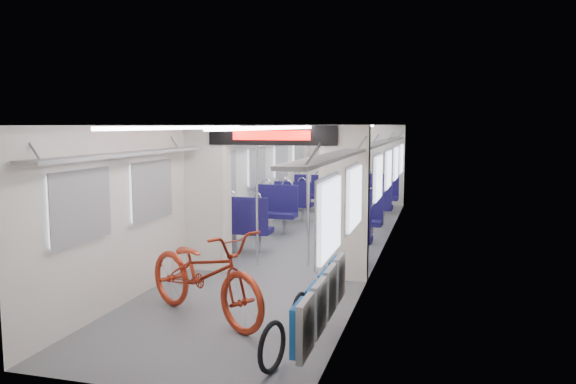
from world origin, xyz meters
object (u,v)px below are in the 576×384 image
object	(u,v)px
bike_hoop_c	(314,304)
seat_bay_near_right	(353,223)
flip_bench	(322,299)
seat_bay_near_left	(261,214)
stanchion_near_right	(308,197)
stanchion_far_left	(307,178)
bicycle	(205,273)
bike_hoop_b	(300,318)
seat_bay_far_left	(302,195)
bike_hoop_a	(272,350)
seat_bay_far_right	(376,196)
stanchion_far_right	(342,179)
stanchion_near_left	(257,197)

from	to	relation	value
bike_hoop_c	seat_bay_near_right	distance (m)	3.74
flip_bench	seat_bay_near_left	bearing A→B (deg)	114.37
stanchion_near_right	stanchion_far_left	distance (m)	3.15
bicycle	bike_hoop_c	distance (m)	1.35
bike_hoop_b	seat_bay_near_left	size ratio (longest dim) A/B	0.23
bicycle	seat_bay_far_left	distance (m)	7.76
bike_hoop_a	seat_bay_far_right	distance (m)	9.03
seat_bay_near_left	stanchion_far_right	bearing A→B (deg)	46.64
bike_hoop_a	stanchion_far_right	world-z (taller)	stanchion_far_right
stanchion_near_right	seat_bay_far_right	bearing A→B (deg)	84.15
seat_bay_near_right	stanchion_near_right	bearing A→B (deg)	-111.82
bike_hoop_b	flip_bench	bearing A→B (deg)	-46.88
bicycle	bike_hoop_a	bearing A→B (deg)	-105.54
bike_hoop_b	seat_bay_near_right	distance (m)	4.37
bike_hoop_c	stanchion_near_left	size ratio (longest dim) A/B	0.19
bike_hoop_a	seat_bay_far_right	xyz separation A→B (m)	(-0.06, 9.02, 0.33)
bike_hoop_a	bicycle	bearing A→B (deg)	135.01
seat_bay_near_right	stanchion_near_right	distance (m)	1.53
flip_bench	stanchion_far_right	xyz separation A→B (m)	(-0.94, 6.48, 0.57)
bike_hoop_c	stanchion_far_right	xyz separation A→B (m)	(-0.64, 5.51, 0.95)
bike_hoop_b	seat_bay_far_left	xyz separation A→B (m)	(-1.97, 8.06, 0.30)
stanchion_near_left	stanchion_far_right	distance (m)	3.37
seat_bay_near_right	seat_bay_far_right	xyz separation A→B (m)	(0.00, 3.80, 0.02)
seat_bay_near_right	seat_bay_far_left	world-z (taller)	seat_bay_near_right
stanchion_near_left	stanchion_near_right	bearing A→B (deg)	12.12
seat_bay_far_left	stanchion_near_right	bearing A→B (deg)	-74.94
seat_bay_near_right	seat_bay_far_left	bearing A→B (deg)	116.79
seat_bay_far_left	stanchion_far_left	bearing A→B (deg)	-72.89
seat_bay_far_left	seat_bay_far_right	size ratio (longest dim) A/B	0.91
flip_bench	stanchion_far_left	world-z (taller)	stanchion_far_left
seat_bay_near_right	stanchion_near_left	world-z (taller)	stanchion_near_left
seat_bay_near_right	bicycle	bearing A→B (deg)	-105.90
bike_hoop_b	seat_bay_far_right	size ratio (longest dim) A/B	0.24
bike_hoop_b	bike_hoop_c	bearing A→B (deg)	88.30
stanchion_near_left	stanchion_far_left	world-z (taller)	same
bike_hoop_a	stanchion_far_left	distance (m)	7.16
bike_hoop_c	stanchion_near_right	xyz separation A→B (m)	(-0.64, 2.42, 0.95)
seat_bay_near_right	stanchion_far_right	bearing A→B (deg)	106.22
stanchion_far_left	stanchion_far_right	distance (m)	0.75
seat_bay_near_right	flip_bench	bearing A→B (deg)	-84.90
seat_bay_far_right	stanchion_near_left	xyz separation A→B (m)	(-1.34, -5.28, 0.59)
seat_bay_far_right	stanchion_far_left	bearing A→B (deg)	-121.93
bicycle	seat_bay_near_left	bearing A→B (deg)	38.84
seat_bay_far_right	stanchion_far_left	size ratio (longest dim) A/B	0.95
stanchion_near_left	stanchion_far_right	xyz separation A→B (m)	(0.82, 3.27, 0.00)
seat_bay_near_left	seat_bay_far_right	size ratio (longest dim) A/B	1.02
stanchion_near_left	stanchion_far_right	bearing A→B (deg)	75.99
flip_bench	seat_bay_near_right	world-z (taller)	seat_bay_near_right
bike_hoop_a	seat_bay_near_right	xyz separation A→B (m)	(-0.06, 5.22, 0.31)
bike_hoop_a	seat_bay_near_left	bearing A→B (deg)	109.03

